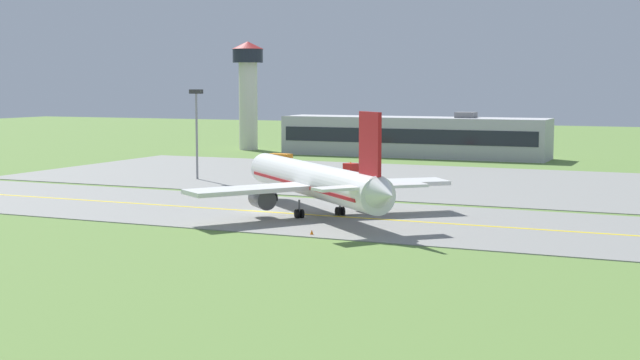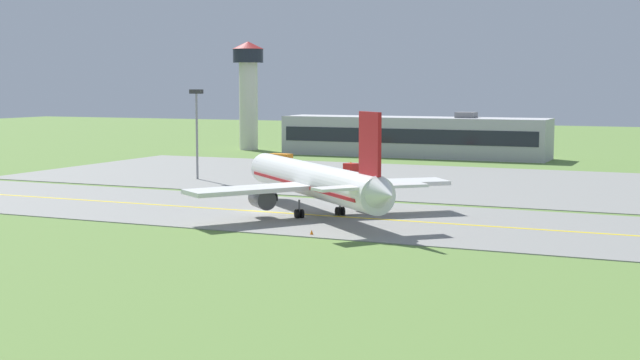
{
  "view_description": "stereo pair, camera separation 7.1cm",
  "coord_description": "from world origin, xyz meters",
  "px_view_note": "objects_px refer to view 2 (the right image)",
  "views": [
    {
      "loc": [
        49.37,
        -94.35,
        15.42
      ],
      "look_at": [
        6.78,
        2.53,
        4.0
      ],
      "focal_mm": 49.56,
      "sensor_mm": 36.0,
      "label": 1
    },
    {
      "loc": [
        49.43,
        -94.32,
        15.42
      ],
      "look_at": [
        6.78,
        2.53,
        4.0
      ],
      "focal_mm": 49.56,
      "sensor_mm": 36.0,
      "label": 2
    }
  ],
  "objects_px": {
    "service_truck_baggage": "(356,170)",
    "apron_light_mast": "(197,123)",
    "control_tower": "(248,84)",
    "airplane_lead": "(315,181)",
    "service_truck_fuel": "(277,159)"
  },
  "relations": [
    {
      "from": "airplane_lead",
      "to": "control_tower",
      "type": "bearing_deg",
      "value": 122.48
    },
    {
      "from": "service_truck_baggage",
      "to": "apron_light_mast",
      "type": "bearing_deg",
      "value": -147.51
    },
    {
      "from": "control_tower",
      "to": "apron_light_mast",
      "type": "bearing_deg",
      "value": -68.8
    },
    {
      "from": "airplane_lead",
      "to": "control_tower",
      "type": "height_order",
      "value": "control_tower"
    },
    {
      "from": "airplane_lead",
      "to": "service_truck_fuel",
      "type": "height_order",
      "value": "airplane_lead"
    },
    {
      "from": "service_truck_fuel",
      "to": "control_tower",
      "type": "height_order",
      "value": "control_tower"
    },
    {
      "from": "service_truck_fuel",
      "to": "apron_light_mast",
      "type": "xyz_separation_m",
      "value": [
        -2.22,
        -24.64,
        7.79
      ]
    },
    {
      "from": "service_truck_fuel",
      "to": "control_tower",
      "type": "bearing_deg",
      "value": 124.87
    },
    {
      "from": "control_tower",
      "to": "service_truck_baggage",
      "type": "bearing_deg",
      "value": -46.19
    },
    {
      "from": "control_tower",
      "to": "apron_light_mast",
      "type": "distance_m",
      "value": 67.63
    },
    {
      "from": "airplane_lead",
      "to": "apron_light_mast",
      "type": "xyz_separation_m",
      "value": [
        -33.93,
        28.78,
        5.19
      ]
    },
    {
      "from": "service_truck_fuel",
      "to": "service_truck_baggage",
      "type": "bearing_deg",
      "value": -27.57
    },
    {
      "from": "airplane_lead",
      "to": "service_truck_fuel",
      "type": "relative_size",
      "value": 5.14
    },
    {
      "from": "service_truck_baggage",
      "to": "control_tower",
      "type": "xyz_separation_m",
      "value": [
        -46.62,
        48.61,
        14.34
      ]
    },
    {
      "from": "service_truck_fuel",
      "to": "control_tower",
      "type": "xyz_separation_m",
      "value": [
        -26.58,
        38.15,
        13.99
      ]
    }
  ]
}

